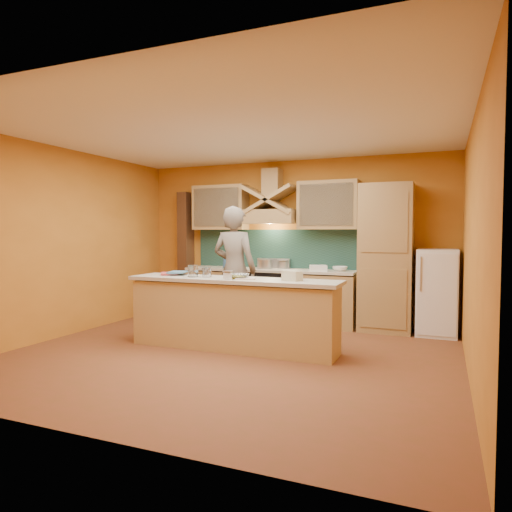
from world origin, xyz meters
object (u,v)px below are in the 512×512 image
at_px(person, 234,270).
at_px(mixing_bowl, 239,276).
at_px(stove, 269,296).
at_px(fridge, 437,292).
at_px(kitchen_scale, 228,276).

height_order(person, mixing_bowl, person).
relative_size(stove, fridge, 0.69).
relative_size(stove, mixing_bowl, 3.48).
bearing_deg(kitchen_scale, stove, 75.21).
distance_m(person, mixing_bowl, 1.07).
bearing_deg(fridge, person, -161.18).
bearing_deg(person, mixing_bowl, 120.83).
relative_size(fridge, mixing_bowl, 5.03).
bearing_deg(person, fridge, -158.55).
bearing_deg(stove, fridge, 0.00).
xyz_separation_m(stove, mixing_bowl, (0.30, -1.93, 0.53)).
height_order(person, kitchen_scale, person).
height_order(stove, kitchen_scale, kitchen_scale).
bearing_deg(stove, mixing_bowl, -81.04).
height_order(kitchen_scale, mixing_bowl, kitchen_scale).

